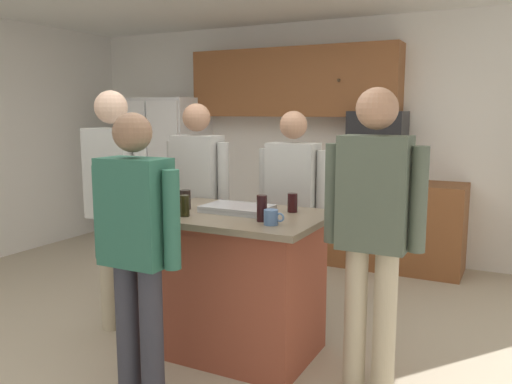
{
  "coord_description": "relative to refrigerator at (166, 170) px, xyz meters",
  "views": [
    {
      "loc": [
        1.94,
        -2.88,
        1.61
      ],
      "look_at": [
        0.3,
        0.34,
        1.05
      ],
      "focal_mm": 36.72,
      "sensor_mm": 36.0,
      "label": 1
    }
  ],
  "objects": [
    {
      "name": "refrigerator",
      "position": [
        0.0,
        0.0,
        0.0
      ],
      "size": [
        0.91,
        0.76,
        1.77
      ],
      "color": "white",
      "rests_on": "ground"
    },
    {
      "name": "person_guest_left",
      "position": [
        1.64,
        -1.79,
        0.08
      ],
      "size": [
        0.57,
        0.22,
        1.67
      ],
      "rotation": [
        0.0,
        0.0,
        -0.7
      ],
      "color": "tan",
      "rests_on": "ground"
    },
    {
      "name": "person_guest_right",
      "position": [
        3.23,
        -2.43,
        0.13
      ],
      "size": [
        0.57,
        0.23,
        1.74
      ],
      "rotation": [
        0.0,
        0.0,
        3.05
      ],
      "color": "tan",
      "rests_on": "ground"
    },
    {
      "name": "person_elder_center",
      "position": [
        2.1,
        -3.09,
        0.04
      ],
      "size": [
        0.57,
        0.22,
        1.6
      ],
      "rotation": [
        0.0,
        0.0,
        1.31
      ],
      "color": "#383842",
      "rests_on": "ground"
    },
    {
      "name": "serving_tray",
      "position": [
        2.28,
        -2.28,
        0.09
      ],
      "size": [
        0.44,
        0.3,
        0.04
      ],
      "color": "#B7B7BC",
      "rests_on": "kitchen_island"
    },
    {
      "name": "mug_blue_stoneware",
      "position": [
        2.66,
        -2.55,
        0.11
      ],
      "size": [
        0.13,
        0.08,
        0.09
      ],
      "color": "#4C6B99",
      "rests_on": "kitchen_island"
    },
    {
      "name": "cabinet_run_lower",
      "position": [
        2.6,
        0.1,
        -0.43
      ],
      "size": [
        1.8,
        0.63,
        0.9
      ],
      "color": "brown",
      "rests_on": "ground"
    },
    {
      "name": "glass_dark_ale",
      "position": [
        1.92,
        -2.36,
        0.13
      ],
      "size": [
        0.07,
        0.07,
        0.13
      ],
      "color": "black",
      "rests_on": "kitchen_island"
    },
    {
      "name": "tumbler_amber",
      "position": [
        2.61,
        -2.13,
        0.13
      ],
      "size": [
        0.07,
        0.07,
        0.13
      ],
      "color": "black",
      "rests_on": "kitchen_island"
    },
    {
      "name": "cabinet_run_upper",
      "position": [
        1.6,
        0.22,
        1.04
      ],
      "size": [
        2.4,
        0.38,
        0.75
      ],
      "color": "brown"
    },
    {
      "name": "glass_pilsner",
      "position": [
        2.56,
        -2.49,
        0.15
      ],
      "size": [
        0.06,
        0.06,
        0.16
      ],
      "color": "black",
      "rests_on": "kitchen_island"
    },
    {
      "name": "back_wall",
      "position": [
        2.0,
        0.42,
        0.42
      ],
      "size": [
        6.4,
        0.1,
        2.6
      ],
      "primitive_type": "cube",
      "color": "white",
      "rests_on": "ground"
    },
    {
      "name": "kitchen_island",
      "position": [
        2.3,
        -2.34,
        -0.4
      ],
      "size": [
        1.17,
        0.83,
        0.95
      ],
      "color": "brown",
      "rests_on": "ground"
    },
    {
      "name": "floor",
      "position": [
        2.0,
        -2.38,
        -0.88
      ],
      "size": [
        7.04,
        7.04,
        0.0
      ],
      "primitive_type": "plane",
      "color": "#B7A88E",
      "rests_on": "ground"
    },
    {
      "name": "person_host_foreground",
      "position": [
        2.38,
        -1.58,
        0.04
      ],
      "size": [
        0.57,
        0.22,
        1.61
      ],
      "rotation": [
        0.0,
        0.0,
        -1.68
      ],
      "color": "#4C5166",
      "rests_on": "ground"
    },
    {
      "name": "glass_stout_tall",
      "position": [
        2.06,
        -2.57,
        0.13
      ],
      "size": [
        0.06,
        0.06,
        0.14
      ],
      "color": "black",
      "rests_on": "kitchen_island"
    },
    {
      "name": "microwave_over_range",
      "position": [
        2.6,
        0.12,
        0.57
      ],
      "size": [
        0.56,
        0.4,
        0.32
      ],
      "primitive_type": "cube",
      "color": "black"
    },
    {
      "name": "person_guest_by_door",
      "position": [
        1.37,
        -2.44,
        0.13
      ],
      "size": [
        0.57,
        0.23,
        1.75
      ],
      "rotation": [
        0.0,
        0.0,
        0.11
      ],
      "color": "tan",
      "rests_on": "ground"
    }
  ]
}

